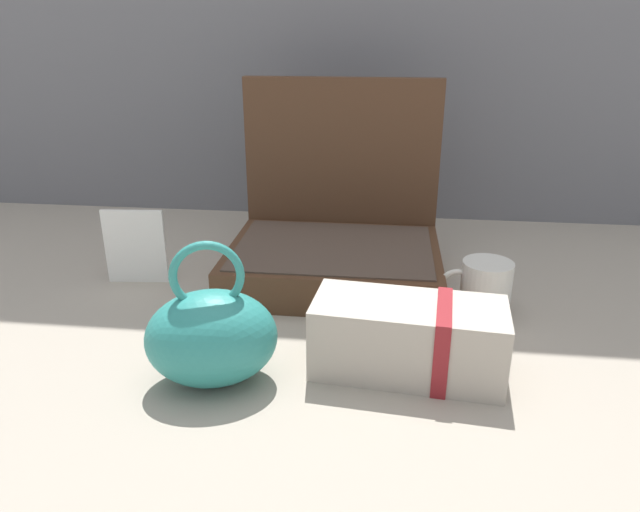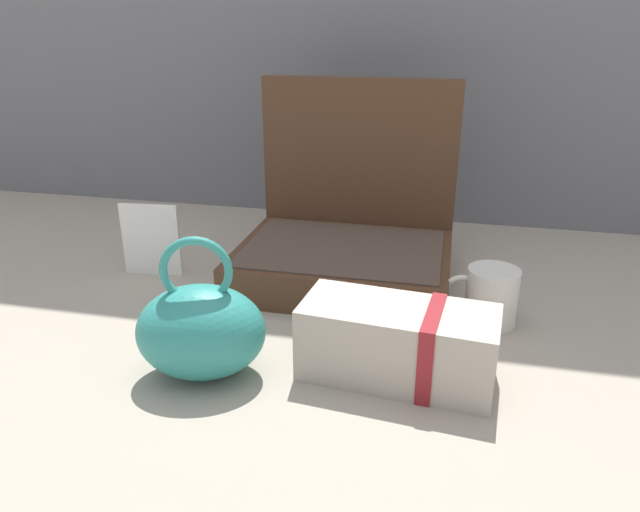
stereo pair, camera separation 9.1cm
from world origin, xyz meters
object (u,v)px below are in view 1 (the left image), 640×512
Objects in this scene: coffee_mug at (484,288)px; info_card_left at (135,247)px; open_suitcase at (336,235)px; cream_toiletry_bag at (410,338)px; teal_pouch_handbag at (212,336)px.

info_card_left is (-0.62, 0.06, 0.02)m from coffee_mug.
open_suitcase reaches higher than coffee_mug.
cream_toiletry_bag is 0.56m from info_card_left.
coffee_mug is at bearing -10.32° from info_card_left.
cream_toiletry_bag is at bearing -31.39° from info_card_left.
cream_toiletry_bag is 1.92× the size of info_card_left.
cream_toiletry_bag reaches higher than coffee_mug.
teal_pouch_handbag is 1.45× the size of info_card_left.
open_suitcase is 1.43× the size of cream_toiletry_bag.
teal_pouch_handbag reaches higher than info_card_left.
coffee_mug is at bearing -29.43° from open_suitcase.
cream_toiletry_bag is 0.23m from coffee_mug.
cream_toiletry_bag is (0.26, 0.06, -0.02)m from teal_pouch_handbag.
open_suitcase is 0.41m from teal_pouch_handbag.
teal_pouch_handbag reaches higher than coffee_mug.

